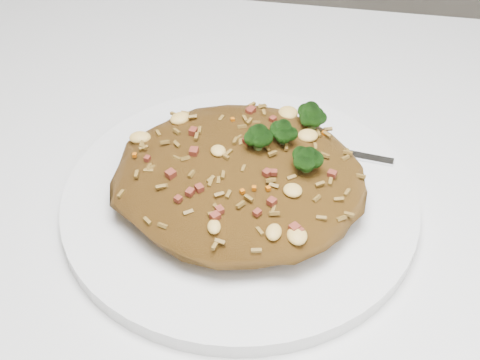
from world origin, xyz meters
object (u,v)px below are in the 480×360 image
object	(u,v)px
plate	(240,200)
fork	(310,147)
dining_table	(248,323)
fried_rice	(242,170)

from	to	relation	value
plate	fork	world-z (taller)	fork
plate	fork	bearing A→B (deg)	52.65
dining_table	fried_rice	world-z (taller)	fried_rice
fried_rice	dining_table	bearing A→B (deg)	-74.38
dining_table	fried_rice	size ratio (longest dim) A/B	5.92
fork	plate	bearing A→B (deg)	-120.30
fried_rice	fork	world-z (taller)	fried_rice
plate	fried_rice	size ratio (longest dim) A/B	1.43
fried_rice	fork	distance (m)	0.09
plate	dining_table	bearing A→B (deg)	-73.00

